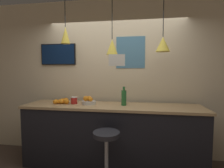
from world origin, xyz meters
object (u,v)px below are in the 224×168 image
at_px(juice_bottle, 124,97).
at_px(mounted_tv, 58,54).
at_px(spread_jar, 74,100).
at_px(bar_stool, 106,149).
at_px(fruit_bowl, 89,101).

distance_m(juice_bottle, mounted_tv, 1.56).
bearing_deg(spread_jar, bar_stool, -41.06).
bearing_deg(bar_stool, fruit_bowl, 125.60).
height_order(bar_stool, mounted_tv, mounted_tv).
xyz_separation_m(juice_bottle, mounted_tv, (-1.31, 0.38, 0.75)).
distance_m(bar_stool, juice_bottle, 0.87).
bearing_deg(juice_bottle, bar_stool, -106.71).
xyz_separation_m(bar_stool, fruit_bowl, (-0.42, 0.59, 0.54)).
xyz_separation_m(bar_stool, spread_jar, (-0.68, 0.59, 0.55)).
height_order(bar_stool, juice_bottle, juice_bottle).
height_order(juice_bottle, mounted_tv, mounted_tv).
relative_size(spread_jar, mounted_tv, 0.17).
height_order(spread_jar, mounted_tv, mounted_tv).
relative_size(juice_bottle, mounted_tv, 0.45).
distance_m(juice_bottle, spread_jar, 0.86).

